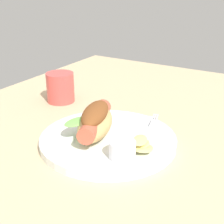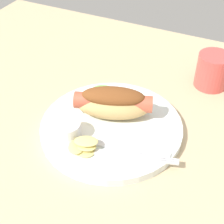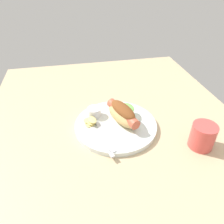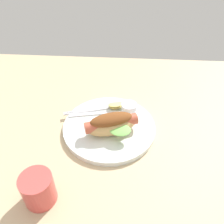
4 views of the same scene
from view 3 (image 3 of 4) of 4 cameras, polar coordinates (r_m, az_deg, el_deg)
ground_plane at (r=71.45cm, az=1.50°, el=-6.08°), size 120.00×90.00×1.80cm
plate at (r=72.59cm, az=1.19°, el=-3.53°), size 27.60×27.60×1.60cm
hot_dog at (r=71.25cm, az=2.89°, el=-0.37°), size 15.57×10.73×6.41cm
sauce_ramekin at (r=74.79cm, az=-4.82°, el=-0.01°), size 4.84×4.84×3.19cm
fork at (r=65.62cm, az=-2.87°, el=-7.53°), size 14.56×5.27×0.40cm
knife at (r=67.03cm, az=-1.94°, el=-6.40°), size 15.00×4.33×0.36cm
chips_pile at (r=71.61cm, az=-5.78°, el=-2.57°), size 5.81×5.21×2.20cm
drinking_cup at (r=69.21cm, az=23.09°, el=-5.94°), size 7.31×7.31×7.85cm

